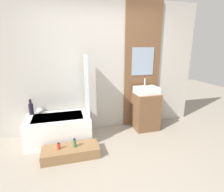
{
  "coord_description": "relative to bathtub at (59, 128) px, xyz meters",
  "views": [
    {
      "loc": [
        -0.72,
        -1.91,
        1.7
      ],
      "look_at": [
        0.01,
        0.72,
        0.94
      ],
      "focal_mm": 28.0,
      "sensor_mm": 36.0,
      "label": 1
    }
  ],
  "objects": [
    {
      "name": "wooden_step_bench",
      "position": [
        0.18,
        -0.58,
        -0.16
      ],
      "size": [
        0.89,
        0.36,
        0.17
      ],
      "primitive_type": "cube",
      "color": "olive",
      "rests_on": "ground_plane"
    },
    {
      "name": "wall_wood_accent",
      "position": [
        1.78,
        0.33,
        1.06
      ],
      "size": [
        0.79,
        0.04,
        2.6
      ],
      "color": "brown",
      "rests_on": "ground_plane"
    },
    {
      "name": "glass_shower_screen",
      "position": [
        0.54,
        -0.04,
        0.79
      ],
      "size": [
        0.01,
        0.55,
        1.1
      ],
      "primitive_type": "cube",
      "color": "silver",
      "rests_on": "bathtub"
    },
    {
      "name": "bottle_soap_primary",
      "position": [
        0.0,
        -0.58,
        -0.03
      ],
      "size": [
        0.05,
        0.05,
        0.11
      ],
      "color": "red",
      "rests_on": "wooden_step_bench"
    },
    {
      "name": "vanity_cabinet",
      "position": [
        1.78,
        0.08,
        0.14
      ],
      "size": [
        0.49,
        0.47,
        0.77
      ],
      "primitive_type": "cube",
      "color": "brown",
      "rests_on": "ground_plane"
    },
    {
      "name": "bottle_soap_secondary",
      "position": [
        0.25,
        -0.58,
        -0.01
      ],
      "size": [
        0.05,
        0.05,
        0.15
      ],
      "color": "#38704C",
      "rests_on": "wooden_step_bench"
    },
    {
      "name": "bathtub",
      "position": [
        0.0,
        0.0,
        0.0
      ],
      "size": [
        1.13,
        0.66,
        0.49
      ],
      "color": "white",
      "rests_on": "ground_plane"
    },
    {
      "name": "vase_round_light",
      "position": [
        -0.33,
        0.22,
        0.3
      ],
      "size": [
        0.12,
        0.12,
        0.12
      ],
      "primitive_type": "sphere",
      "color": "silver",
      "rests_on": "bathtub"
    },
    {
      "name": "wall_tiled_back",
      "position": [
        0.88,
        0.38,
        1.05
      ],
      "size": [
        4.2,
        0.06,
        2.6
      ],
      "primitive_type": "cube",
      "color": "#B7B2A8",
      "rests_on": "ground_plane"
    },
    {
      "name": "vase_tall_dark",
      "position": [
        -0.48,
        0.24,
        0.36
      ],
      "size": [
        0.08,
        0.08,
        0.29
      ],
      "color": "black",
      "rests_on": "bathtub"
    },
    {
      "name": "sink",
      "position": [
        1.78,
        0.08,
        0.6
      ],
      "size": [
        0.47,
        0.34,
        0.3
      ],
      "color": "white",
      "rests_on": "vanity_cabinet"
    },
    {
      "name": "ground_plane",
      "position": [
        0.88,
        -1.2,
        -0.25
      ],
      "size": [
        12.0,
        12.0,
        0.0
      ],
      "primitive_type": "plane",
      "color": "gray"
    }
  ]
}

